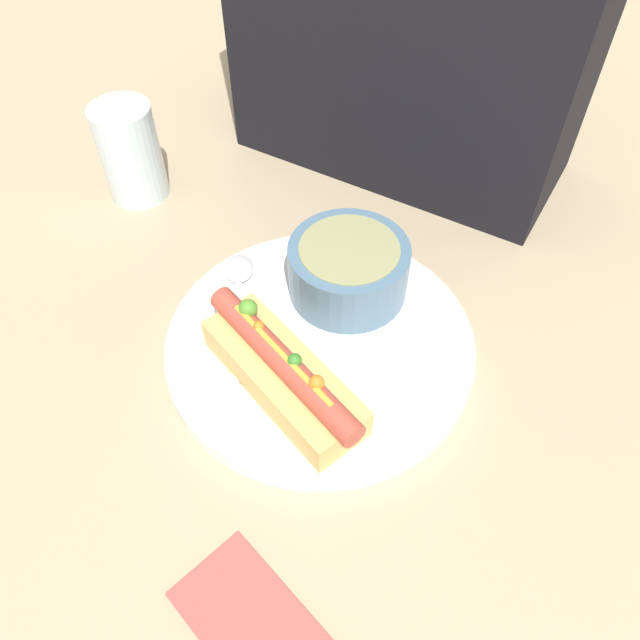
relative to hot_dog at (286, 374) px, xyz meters
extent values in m
plane|color=tan|center=(0.00, 0.06, -0.04)|extent=(4.00, 4.00, 0.00)
cylinder|color=white|center=(0.00, 0.06, -0.03)|extent=(0.30, 0.30, 0.02)
cube|color=#DBAD60|center=(0.00, 0.00, -0.01)|extent=(0.18, 0.11, 0.03)
cylinder|color=#B24738|center=(0.00, 0.00, 0.02)|extent=(0.19, 0.09, 0.02)
sphere|color=orange|center=(-0.04, 0.01, 0.03)|extent=(0.01, 0.01, 0.01)
sphere|color=#387A28|center=(0.01, 0.00, 0.03)|extent=(0.01, 0.01, 0.01)
sphere|color=#518C2D|center=(-0.06, 0.03, 0.03)|extent=(0.02, 0.02, 0.02)
sphere|color=orange|center=(0.04, -0.01, 0.03)|extent=(0.01, 0.01, 0.01)
cylinder|color=gold|center=(0.00, 0.00, 0.03)|extent=(0.13, 0.05, 0.01)
cylinder|color=slate|center=(-0.01, 0.13, 0.01)|extent=(0.12, 0.12, 0.06)
cylinder|color=#8C8E60|center=(-0.01, 0.13, 0.03)|extent=(0.10, 0.10, 0.01)
cube|color=#B7B7BC|center=(-0.07, 0.02, -0.02)|extent=(0.08, 0.12, 0.00)
ellipsoid|color=#B7B7BC|center=(-0.12, 0.10, -0.02)|extent=(0.05, 0.05, 0.01)
cylinder|color=silver|center=(-0.32, 0.16, 0.02)|extent=(0.07, 0.07, 0.12)
cube|color=#E04C47|center=(0.08, -0.18, -0.04)|extent=(0.14, 0.10, 0.01)
camera|label=1|loc=(0.18, -0.25, 0.45)|focal=35.00mm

